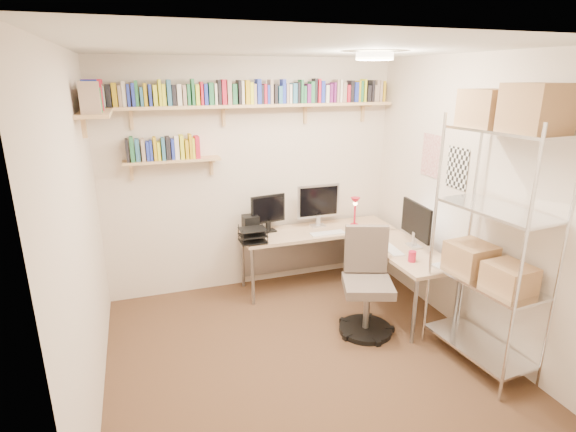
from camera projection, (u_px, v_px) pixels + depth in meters
name	position (u px, v px, depth m)	size (l,w,h in m)	color
ground	(299.00, 351.00, 3.94)	(3.20, 3.20, 0.00)	#4B3820
room_shell	(301.00, 179.00, 3.48)	(3.24, 3.04, 2.52)	beige
wall_shelves	(216.00, 106.00, 4.38)	(3.12, 1.09, 0.80)	#D5B878
corner_desk	(329.00, 236.00, 4.82)	(1.78, 1.70, 1.16)	tan
office_chair	(367.00, 289.00, 4.17)	(0.56, 0.57, 0.99)	black
wire_rack	(500.00, 190.00, 3.35)	(0.51, 0.92, 2.27)	silver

